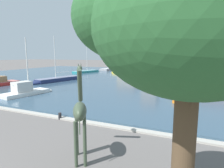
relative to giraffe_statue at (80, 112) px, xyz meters
The scene contains 15 objects.
harbor_water 30.14m from the giraffe_statue, 98.33° to the left, with size 83.25×50.71×0.26m, color #334C60.
quay_edge_coping 6.40m from the giraffe_statue, 136.39° to the left, with size 83.25×0.50×0.12m, color #ADA89E.
giraffe_statue is the anchor object (origin of this frame).
sailboat_orange 14.50m from the giraffe_statue, 75.06° to the left, with size 2.34×7.46×6.31m.
sailboat_navy 25.29m from the giraffe_statue, 133.05° to the left, with size 3.98×9.62×7.88m.
sailboat_grey 49.53m from the giraffe_statue, 112.61° to the left, with size 2.54×9.70×5.88m.
sailboat_yellow 40.29m from the giraffe_statue, 107.86° to the left, with size 3.57×6.55×8.25m.
sailboat_white 15.66m from the giraffe_statue, 145.61° to the left, with size 2.72×6.31×6.68m.
sailboat_teal 41.33m from the giraffe_statue, 120.60° to the left, with size 4.22×8.39×8.82m.
shade_tree 6.20m from the giraffe_statue, 27.44° to the right, with size 5.76×4.25×7.15m.
mooring_bollard 6.31m from the giraffe_statue, 138.13° to the left, with size 0.24×0.24×0.50m, color #232326.
townhouse_narrow_midrow 62.42m from the giraffe_statue, 106.92° to the left, with size 6.47×7.31×8.49m.
townhouse_wide_warehouse 58.17m from the giraffe_statue, 99.22° to the left, with size 5.23×6.82×12.88m.
townhouse_end_terrace 58.71m from the giraffe_statue, 90.59° to the left, with size 6.92×6.28×8.52m.
townhouse_corner_house 60.78m from the giraffe_statue, 79.84° to the left, with size 8.25×5.33×11.22m.
Camera 1 is at (9.02, -2.16, 4.80)m, focal length 30.62 mm.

